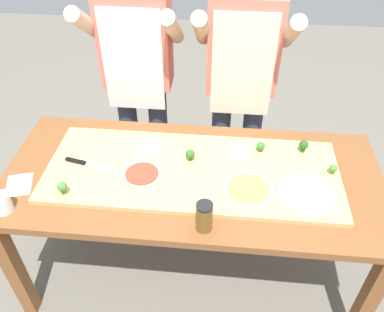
% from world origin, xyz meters
% --- Properties ---
extents(ground_plane, '(8.00, 8.00, 0.00)m').
position_xyz_m(ground_plane, '(0.00, 0.00, 0.00)').
color(ground_plane, '#6B665B').
extents(prep_table, '(1.87, 0.83, 0.79)m').
position_xyz_m(prep_table, '(0.00, 0.00, 0.69)').
color(prep_table, brown).
rests_on(prep_table, ground).
extents(cutting_board, '(1.44, 0.56, 0.02)m').
position_xyz_m(cutting_board, '(-0.00, 0.01, 0.80)').
color(cutting_board, tan).
rests_on(cutting_board, prep_table).
extents(chefs_knife, '(0.32, 0.09, 0.02)m').
position_xyz_m(chefs_knife, '(-0.53, -0.01, 0.82)').
color(chefs_knife, '#B7BABF').
rests_on(chefs_knife, cutting_board).
extents(pizza_whole_pesto_green, '(0.24, 0.24, 0.02)m').
position_xyz_m(pizza_whole_pesto_green, '(0.27, -0.11, 0.82)').
color(pizza_whole_pesto_green, beige).
rests_on(pizza_whole_pesto_green, cutting_board).
extents(pizza_whole_white_garlic, '(0.27, 0.27, 0.02)m').
position_xyz_m(pizza_whole_white_garlic, '(0.54, -0.11, 0.82)').
color(pizza_whole_white_garlic, beige).
rests_on(pizza_whole_white_garlic, cutting_board).
extents(pizza_whole_tomato_red, '(0.20, 0.20, 0.02)m').
position_xyz_m(pizza_whole_tomato_red, '(-0.24, -0.06, 0.82)').
color(pizza_whole_tomato_red, beige).
rests_on(pizza_whole_tomato_red, cutting_board).
extents(pizza_slice_near_left, '(0.13, 0.13, 0.01)m').
position_xyz_m(pizza_slice_near_left, '(-0.23, 0.13, 0.82)').
color(pizza_slice_near_left, silver).
rests_on(pizza_slice_near_left, cutting_board).
extents(pizza_slice_near_right, '(0.12, 0.12, 0.01)m').
position_xyz_m(pizza_slice_near_right, '(0.23, 0.15, 0.82)').
color(pizza_slice_near_right, silver).
rests_on(pizza_slice_near_right, cutting_board).
extents(broccoli_floret_front_left, '(0.05, 0.05, 0.06)m').
position_xyz_m(broccoli_floret_front_left, '(-0.02, 0.08, 0.85)').
color(broccoli_floret_front_left, '#366618').
rests_on(broccoli_floret_front_left, cutting_board).
extents(broccoli_floret_center_left, '(0.04, 0.04, 0.05)m').
position_xyz_m(broccoli_floret_center_left, '(0.68, 0.05, 0.84)').
color(broccoli_floret_center_left, '#487A23').
rests_on(broccoli_floret_center_left, cutting_board).
extents(broccoli_floret_front_right, '(0.05, 0.05, 0.07)m').
position_xyz_m(broccoli_floret_front_right, '(0.55, 0.20, 0.86)').
color(broccoli_floret_front_right, '#2C5915').
rests_on(broccoli_floret_front_right, cutting_board).
extents(broccoli_floret_back_right, '(0.05, 0.05, 0.07)m').
position_xyz_m(broccoli_floret_back_right, '(-0.57, -0.21, 0.85)').
color(broccoli_floret_back_right, '#487A23').
rests_on(broccoli_floret_back_right, cutting_board).
extents(broccoli_floret_front_mid, '(0.04, 0.04, 0.06)m').
position_xyz_m(broccoli_floret_front_mid, '(0.34, 0.19, 0.84)').
color(broccoli_floret_front_mid, '#3F7220').
rests_on(broccoli_floret_front_mid, cutting_board).
extents(cheese_crumble_a, '(0.02, 0.02, 0.02)m').
position_xyz_m(cheese_crumble_a, '(0.11, 0.26, 0.82)').
color(cheese_crumble_a, silver).
rests_on(cheese_crumble_a, cutting_board).
extents(cheese_crumble_b, '(0.02, 0.02, 0.02)m').
position_xyz_m(cheese_crumble_b, '(0.30, 0.22, 0.82)').
color(cheese_crumble_b, silver).
rests_on(cheese_crumble_b, cutting_board).
extents(cheese_crumble_c, '(0.02, 0.02, 0.01)m').
position_xyz_m(cheese_crumble_c, '(0.68, 0.11, 0.82)').
color(cheese_crumble_c, silver).
rests_on(cheese_crumble_c, cutting_board).
extents(cheese_crumble_d, '(0.02, 0.02, 0.02)m').
position_xyz_m(cheese_crumble_d, '(-0.51, -0.20, 0.82)').
color(cheese_crumble_d, silver).
rests_on(cheese_crumble_d, cutting_board).
extents(flour_cup, '(0.08, 0.08, 0.09)m').
position_xyz_m(flour_cup, '(-0.81, -0.31, 0.83)').
color(flour_cup, white).
rests_on(flour_cup, prep_table).
extents(sauce_jar, '(0.07, 0.07, 0.14)m').
position_xyz_m(sauce_jar, '(0.08, -0.33, 0.86)').
color(sauce_jar, brown).
rests_on(sauce_jar, prep_table).
extents(recipe_note, '(0.16, 0.18, 0.00)m').
position_xyz_m(recipe_note, '(-0.82, -0.15, 0.79)').
color(recipe_note, white).
rests_on(recipe_note, prep_table).
extents(cook_left, '(0.54, 0.39, 1.67)m').
position_xyz_m(cook_left, '(-0.39, 0.66, 1.00)').
color(cook_left, '#333847').
rests_on(cook_left, ground).
extents(cook_right, '(0.54, 0.39, 1.67)m').
position_xyz_m(cook_right, '(0.22, 0.66, 1.00)').
color(cook_right, '#333847').
rests_on(cook_right, ground).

